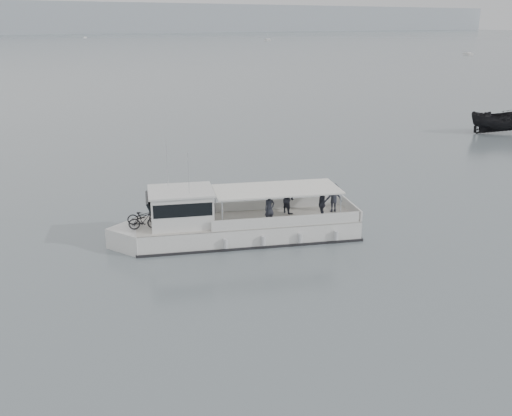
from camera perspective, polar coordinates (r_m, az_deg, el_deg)
ground at (r=27.41m, az=1.06°, el=-5.26°), size 1400.00×1400.00×0.00m
tour_boat at (r=29.62m, az=-2.98°, el=-1.58°), size 12.75×7.19×5.48m
dark_motorboat at (r=63.76m, az=23.27°, el=7.99°), size 6.76×5.09×2.46m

